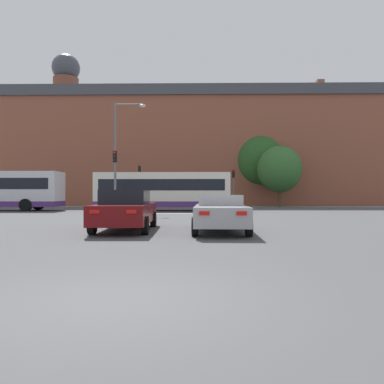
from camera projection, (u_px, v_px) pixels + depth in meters
ground_plane at (118, 301)px, 4.96m from camera, size 400.00×400.00×0.00m
stop_line_strip at (183, 214)px, 26.26m from camera, size 7.71×0.30×0.01m
far_pavement at (188, 207)px, 40.04m from camera, size 68.57×2.50×0.01m
brick_civic_building at (179, 150)px, 49.38m from camera, size 48.95×13.48×19.94m
car_saloon_left at (126, 210)px, 14.33m from camera, size 2.13×4.95×1.55m
car_roadster_right at (220, 213)px, 13.78m from camera, size 2.09×4.70×1.37m
bus_crossing_lead at (163, 190)px, 30.68m from camera, size 10.90×2.71×3.10m
traffic_light_far_left at (139, 179)px, 39.23m from camera, size 0.26×0.31×4.33m
traffic_light_far_right at (234, 182)px, 39.01m from camera, size 0.26×0.31×3.86m
traffic_light_near_left at (115, 172)px, 26.26m from camera, size 0.26×0.31×4.41m
street_lamp_junction at (120, 146)px, 27.75m from camera, size 2.35×0.36×8.19m
pedestrian_waiting at (171, 197)px, 39.21m from camera, size 0.45×0.41×1.79m
tree_by_building at (279, 169)px, 39.98m from camera, size 4.72×4.72×6.50m
tree_kerbside at (259, 161)px, 43.95m from camera, size 5.86×5.86×8.30m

